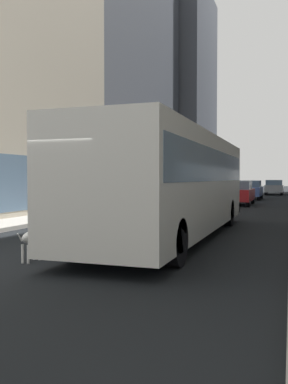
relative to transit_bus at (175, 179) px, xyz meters
name	(u,v)px	position (x,y,z in m)	size (l,w,h in m)	color
ground_plane	(243,196)	(-1.20, 30.46, -1.78)	(120.00, 120.00, 0.00)	black
sidewalk_left	(187,195)	(-6.90, 30.46, -1.70)	(2.40, 110.00, 0.15)	#ADA89E
building_left_mid	(107,22)	(-13.10, 24.17, 14.66)	(8.19, 21.52, 32.90)	#4C515B
building_left_far	(165,94)	(-13.10, 43.30, 11.65)	(11.94, 14.11, 26.87)	#4C515B
transit_bus	(175,179)	(0.00, 0.00, 0.00)	(2.78, 11.53, 3.05)	silver
car_silver_sedan	(274,187)	(1.60, 35.93, -0.95)	(1.85, 4.71, 1.62)	#B7BABF
car_red_coupe	(238,193)	(0.00, 16.34, -0.95)	(1.81, 4.68, 1.62)	red
car_grey_wagon	(221,190)	(-2.40, 24.22, -0.96)	(1.94, 3.93, 1.62)	slate
car_blue_hatchback	(250,190)	(0.00, 24.56, -0.95)	(1.95, 4.42, 1.62)	#4C6BB7
dalmatian_dog	(33,238)	(-1.96, -4.59, -1.26)	(0.22, 0.96, 0.72)	white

